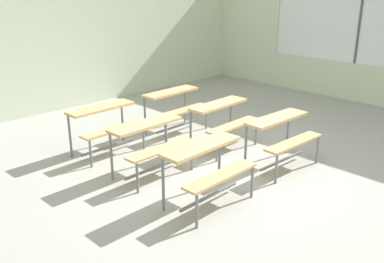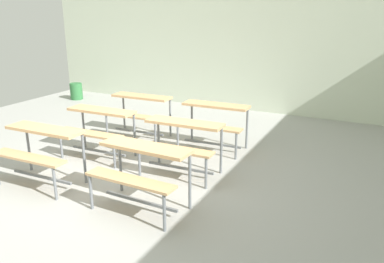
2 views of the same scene
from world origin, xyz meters
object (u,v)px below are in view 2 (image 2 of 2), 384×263
desk_bench_r0c0 (40,143)px  desk_bench_r1c0 (98,122)px  desk_bench_r0c1 (141,163)px  desk_bench_r1c1 (181,136)px  trash_bin (76,91)px  desk_bench_r2c0 (139,106)px  desk_bench_r2c1 (213,116)px

desk_bench_r0c0 → desk_bench_r1c0: (0.04, 1.12, 0.00)m
desk_bench_r0c1 → desk_bench_r1c1: size_ratio=1.00×
desk_bench_r0c1 → desk_bench_r1c0: (-1.52, 1.12, 0.00)m
desk_bench_r0c0 → trash_bin: 5.16m
desk_bench_r0c0 → desk_bench_r2c0: size_ratio=0.99×
desk_bench_r1c1 → trash_bin: (-4.62, 3.01, -0.36)m
desk_bench_r0c0 → desk_bench_r1c1: 1.86m
desk_bench_r2c0 → desk_bench_r2c1: same height
desk_bench_r0c1 → desk_bench_r1c0: size_ratio=1.01×
desk_bench_r0c0 → desk_bench_r0c1: size_ratio=0.99×
desk_bench_r2c1 → desk_bench_r1c1: bearing=-91.1°
desk_bench_r0c1 → trash_bin: desk_bench_r0c1 is taller
desk_bench_r1c0 → desk_bench_r1c1: (1.47, -0.03, 0.00)m
desk_bench_r1c0 → trash_bin: desk_bench_r1c0 is taller
desk_bench_r0c0 → desk_bench_r0c1: bearing=-0.8°
desk_bench_r1c0 → desk_bench_r1c1: size_ratio=1.00×
desk_bench_r1c1 → desk_bench_r0c1: bearing=-88.9°
trash_bin → desk_bench_r0c1: bearing=-41.2°
trash_bin → desk_bench_r1c0: bearing=-43.4°
desk_bench_r0c0 → desk_bench_r2c1: (1.50, 2.23, 0.00)m
desk_bench_r1c0 → trash_bin: bearing=135.3°
desk_bench_r0c1 → trash_bin: (-4.67, 4.09, -0.36)m
desk_bench_r0c0 → desk_bench_r2c0: same height
desk_bench_r0c1 → desk_bench_r2c1: same height
desk_bench_r1c1 → desk_bench_r2c0: 1.87m
desk_bench_r2c0 → desk_bench_r2c1: (1.45, -0.01, 0.00)m
desk_bench_r0c1 → desk_bench_r1c1: 1.09m
desk_bench_r0c0 → desk_bench_r2c1: same height
desk_bench_r0c0 → desk_bench_r0c1: 1.56m
desk_bench_r1c1 → trash_bin: desk_bench_r1c1 is taller
desk_bench_r0c1 → desk_bench_r1c1: (-0.05, 1.09, 0.00)m
desk_bench_r2c1 → trash_bin: desk_bench_r2c1 is taller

